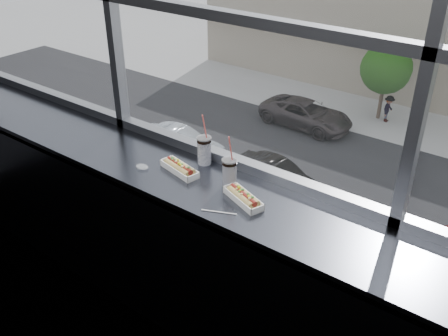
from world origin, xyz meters
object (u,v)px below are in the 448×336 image
Objects in this scene: hotdog_tray_right at (243,197)px; loose_straw at (219,212)px; pedestrian_a at (389,106)px; tree_left at (386,69)px; wrapper at (142,167)px; soda_cup_left at (204,149)px; car_far_a at (306,110)px; soda_cup_right at (229,171)px; car_near_a at (179,140)px; car_near_b at (276,175)px; hotdog_tray_left at (180,168)px.

hotdog_tray_right reaches higher than loose_straw.
pedestrian_a is at bearing 126.66° from hotdog_tray_right.
wrapper is at bearing -74.47° from tree_left.
car_far_a is (-11.38, 24.09, -11.04)m from soda_cup_left.
soda_cup_right is 1.70× the size of loose_straw.
soda_cup_right is 31.13m from pedestrian_a.
soda_cup_right is at bearing -73.36° from tree_left.
loose_straw reaches higher than tree_left.
car_near_a is 6.28m from car_near_b.
loose_straw is at bearing -11.16° from hotdog_tray_left.
tree_left is (-8.55, 28.46, -8.70)m from loose_straw.
pedestrian_a is (1.20, 11.81, -0.12)m from car_near_b.
loose_straw is at bearing -43.17° from soda_cup_left.
car_far_a is at bearing 114.52° from wrapper.
hotdog_tray_right is 0.04× the size of car_far_a.
hotdog_tray_right is at bearing -164.21° from pedestrian_a.
tree_left is at bearing 106.64° from soda_cup_right.
tree_left is at bearing -36.11° from car_near_a.
car_near_a is (-15.43, 16.30, -10.93)m from hotdog_tray_right.
car_near_b is 1.38× the size of tree_left.
soda_cup_left is at bearing 156.62° from soda_cup_right.
car_far_a is at bearing 115.72° from soda_cup_right.
soda_cup_left is at bearing -164.93° from pedestrian_a.
wrapper is (-0.21, -0.11, -0.02)m from hotdog_tray_left.
hotdog_tray_right reaches higher than car_far_a.
car_near_b is (-8.66, 16.26, -10.92)m from hotdog_tray_left.
car_far_a is at bearing 92.01° from loose_straw.
wrapper is 0.04× the size of pedestrian_a.
soda_cup_left is 3.64× the size of wrapper.
loose_straw is 0.03× the size of car_near_b.
hotdog_tray_left is 0.04× the size of car_near_a.
car_near_b reaches higher than pedestrian_a.
car_near_a reaches higher than car_far_a.
hotdog_tray_left is at bearing -163.06° from hotdog_tray_right.
soda_cup_right is at bearing 90.99° from loose_straw.
loose_straw is (0.45, -0.20, -0.02)m from hotdog_tray_left.
hotdog_tray_right is at bearing -151.00° from car_far_a.
car_near_b is (6.28, 0.00, 0.01)m from car_near_a.
soda_cup_left is at bearing -143.46° from car_near_a.
car_far_a is at bearing 115.29° from soda_cup_left.
hotdog_tray_left is 3.15× the size of wrapper.
car_near_a is at bearing 132.97° from soda_cup_left.
soda_cup_right is 0.58m from wrapper.
wrapper is (-0.70, -0.07, -0.02)m from hotdog_tray_right.
hotdog_tray_right is at bearing -73.12° from tree_left.
hotdog_tray_right is at bearing 8.68° from hotdog_tray_left.
hotdog_tray_left is 0.19m from soda_cup_left.
soda_cup_right is (0.28, -0.12, -0.00)m from soda_cup_left.
hotdog_tray_left is 30.67m from tree_left.
soda_cup_right is at bearing -23.38° from soda_cup_left.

